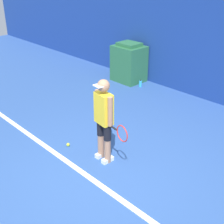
% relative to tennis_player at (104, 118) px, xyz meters
% --- Properties ---
extents(ground_plane, '(24.00, 24.00, 0.00)m').
position_rel_tennis_player_xyz_m(ground_plane, '(0.31, -0.40, -0.88)').
color(ground_plane, '#2D5193').
extents(court_baseline, '(21.60, 0.10, 0.01)m').
position_rel_tennis_player_xyz_m(court_baseline, '(0.31, -0.57, -0.87)').
color(court_baseline, white).
rests_on(court_baseline, ground_plane).
extents(tennis_player, '(0.92, 0.31, 1.59)m').
position_rel_tennis_player_xyz_m(tennis_player, '(0.00, 0.00, 0.00)').
color(tennis_player, '#A37556').
rests_on(tennis_player, ground_plane).
extents(tennis_ball, '(0.07, 0.07, 0.07)m').
position_rel_tennis_player_xyz_m(tennis_ball, '(-0.85, -0.22, -0.85)').
color(tennis_ball, '#D1E533').
rests_on(tennis_ball, ground_plane).
extents(covered_chair, '(0.91, 0.76, 1.20)m').
position_rel_tennis_player_xyz_m(covered_chair, '(-2.70, 3.46, -0.31)').
color(covered_chair, '#28663D').
rests_on(covered_chair, ground_plane).
extents(water_bottle, '(0.08, 0.08, 0.21)m').
position_rel_tennis_player_xyz_m(water_bottle, '(-2.08, 3.33, -0.78)').
color(water_bottle, '#33ADD6').
rests_on(water_bottle, ground_plane).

